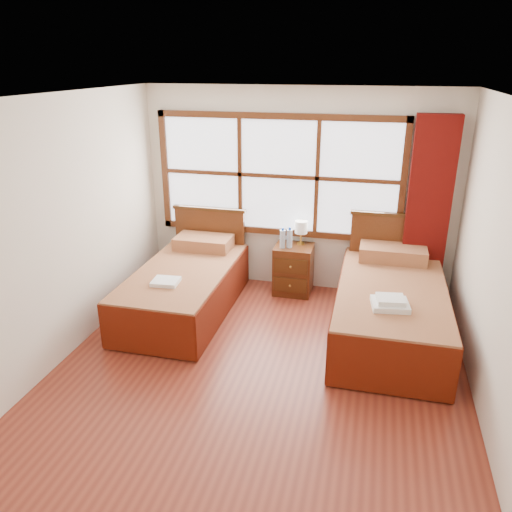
# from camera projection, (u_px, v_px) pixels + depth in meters

# --- Properties ---
(floor) EXTENTS (4.50, 4.50, 0.00)m
(floor) POSITION_uv_depth(u_px,v_px,m) (256.00, 378.00, 4.84)
(floor) COLOR maroon
(floor) RESTS_ON ground
(ceiling) EXTENTS (4.50, 4.50, 0.00)m
(ceiling) POSITION_uv_depth(u_px,v_px,m) (256.00, 98.00, 3.89)
(ceiling) COLOR white
(ceiling) RESTS_ON wall_back
(wall_back) EXTENTS (4.00, 0.00, 4.00)m
(wall_back) POSITION_uv_depth(u_px,v_px,m) (298.00, 192.00, 6.40)
(wall_back) COLOR silver
(wall_back) RESTS_ON floor
(wall_left) EXTENTS (0.00, 4.50, 4.50)m
(wall_left) POSITION_uv_depth(u_px,v_px,m) (55.00, 235.00, 4.81)
(wall_left) COLOR silver
(wall_left) RESTS_ON floor
(wall_right) EXTENTS (0.00, 4.50, 4.50)m
(wall_right) POSITION_uv_depth(u_px,v_px,m) (502.00, 275.00, 3.92)
(wall_right) COLOR silver
(wall_right) RESTS_ON floor
(window) EXTENTS (3.16, 0.06, 1.56)m
(window) POSITION_uv_depth(u_px,v_px,m) (278.00, 176.00, 6.35)
(window) COLOR white
(window) RESTS_ON wall_back
(curtain) EXTENTS (0.50, 0.16, 2.30)m
(curtain) POSITION_uv_depth(u_px,v_px,m) (427.00, 213.00, 5.97)
(curtain) COLOR #5D0C09
(curtain) RESTS_ON wall_back
(bed_left) EXTENTS (1.07, 2.09, 1.04)m
(bed_left) POSITION_uv_depth(u_px,v_px,m) (186.00, 286.00, 6.06)
(bed_left) COLOR #42240D
(bed_left) RESTS_ON floor
(bed_right) EXTENTS (1.16, 2.25, 1.13)m
(bed_right) POSITION_uv_depth(u_px,v_px,m) (390.00, 305.00, 5.52)
(bed_right) COLOR #42240D
(bed_right) RESTS_ON floor
(nightstand) EXTENTS (0.48, 0.48, 0.65)m
(nightstand) POSITION_uv_depth(u_px,v_px,m) (293.00, 269.00, 6.52)
(nightstand) COLOR #512711
(nightstand) RESTS_ON floor
(towels_left) EXTENTS (0.31, 0.27, 0.04)m
(towels_left) POSITION_uv_depth(u_px,v_px,m) (166.00, 282.00, 5.54)
(towels_left) COLOR white
(towels_left) RESTS_ON bed_left
(towels_right) EXTENTS (0.39, 0.36, 0.11)m
(towels_right) POSITION_uv_depth(u_px,v_px,m) (390.00, 303.00, 4.90)
(towels_right) COLOR white
(towels_right) RESTS_ON bed_right
(lamp) EXTENTS (0.16, 0.16, 0.31)m
(lamp) POSITION_uv_depth(u_px,v_px,m) (301.00, 228.00, 6.40)
(lamp) COLOR gold
(lamp) RESTS_ON nightstand
(bottle_near) EXTENTS (0.07, 0.07, 0.27)m
(bottle_near) POSITION_uv_depth(u_px,v_px,m) (283.00, 239.00, 6.31)
(bottle_near) COLOR #A8C0D8
(bottle_near) RESTS_ON nightstand
(bottle_far) EXTENTS (0.07, 0.07, 0.27)m
(bottle_far) POSITION_uv_depth(u_px,v_px,m) (289.00, 238.00, 6.32)
(bottle_far) COLOR #A8C0D8
(bottle_far) RESTS_ON nightstand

